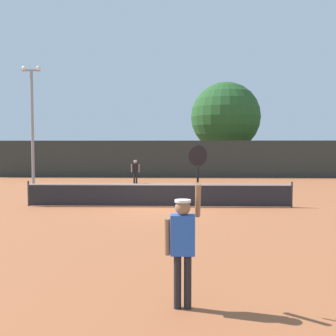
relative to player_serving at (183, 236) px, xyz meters
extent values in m
plane|color=#9E5633|center=(-0.96, 10.47, -1.15)|extent=(120.00, 120.00, 0.00)
cube|color=#232328|center=(-0.96, 10.47, -0.67)|extent=(11.14, 0.03, 0.91)
cube|color=white|center=(-0.96, 10.47, -0.22)|extent=(11.14, 0.04, 0.06)
cylinder|color=#333338|center=(-6.53, 10.47, -0.61)|extent=(0.08, 0.08, 1.07)
cylinder|color=#333338|center=(4.61, 10.47, -0.61)|extent=(0.08, 0.08, 1.07)
cube|color=#2D332D|center=(-0.96, 25.97, 0.35)|extent=(30.88, 0.12, 2.99)
cube|color=blue|center=(-0.01, -0.01, 0.03)|extent=(0.38, 0.22, 0.63)
sphere|color=#8C6647|center=(-0.01, -0.01, 0.46)|extent=(0.24, 0.24, 0.24)
cylinder|color=white|center=(-0.01, -0.01, 0.56)|extent=(0.25, 0.25, 0.04)
cylinder|color=black|center=(-0.09, -0.01, -0.72)|extent=(0.12, 0.12, 0.86)
cylinder|color=black|center=(0.07, -0.01, -0.72)|extent=(0.12, 0.12, 0.86)
cylinder|color=#8C6647|center=(-0.25, -0.01, -0.01)|extent=(0.09, 0.18, 0.60)
cylinder|color=#8C6647|center=(0.23, 0.08, 0.56)|extent=(0.09, 0.33, 0.58)
cylinder|color=black|center=(0.23, 0.14, 0.97)|extent=(0.04, 0.11, 0.28)
ellipsoid|color=black|center=(0.23, 0.20, 1.26)|extent=(0.30, 0.13, 0.36)
cube|color=black|center=(-3.12, 20.72, -0.07)|extent=(0.38, 0.22, 0.58)
sphere|color=tan|center=(-3.12, 20.72, 0.32)|extent=(0.22, 0.22, 0.22)
cylinder|color=white|center=(-3.12, 20.72, 0.41)|extent=(0.23, 0.23, 0.04)
cylinder|color=black|center=(-3.20, 20.72, -0.76)|extent=(0.12, 0.12, 0.78)
cylinder|color=black|center=(-3.04, 20.72, -0.76)|extent=(0.12, 0.12, 0.78)
cylinder|color=tan|center=(-3.36, 20.72, -0.10)|extent=(0.09, 0.17, 0.55)
cylinder|color=tan|center=(-2.88, 20.72, -0.10)|extent=(0.09, 0.15, 0.55)
sphere|color=#CCE033|center=(-0.10, 8.63, -1.12)|extent=(0.07, 0.07, 0.07)
cylinder|color=gray|center=(-9.28, 18.36, 2.44)|extent=(0.18, 0.18, 7.18)
cube|color=gray|center=(-9.28, 18.36, 6.08)|extent=(1.10, 0.10, 0.10)
sphere|color=#F2EDCC|center=(-9.73, 18.36, 6.21)|extent=(0.28, 0.28, 0.28)
sphere|color=#F2EDCC|center=(-8.83, 18.36, 6.21)|extent=(0.28, 0.28, 0.28)
cylinder|color=brown|center=(4.12, 30.76, 0.27)|extent=(0.56, 0.56, 2.83)
sphere|color=#235123|center=(4.12, 30.76, 4.08)|extent=(6.39, 6.39, 6.39)
cube|color=navy|center=(-3.63, 32.93, -0.55)|extent=(2.46, 4.42, 0.90)
cube|color=#2D333D|center=(-3.63, 32.63, 0.22)|extent=(1.99, 2.41, 0.64)
cylinder|color=black|center=(-4.48, 34.33, -0.85)|extent=(0.22, 0.60, 0.60)
cylinder|color=black|center=(-2.78, 34.33, -0.85)|extent=(0.22, 0.60, 0.60)
cylinder|color=black|center=(-4.48, 31.53, -0.85)|extent=(0.22, 0.60, 0.60)
cylinder|color=black|center=(-2.78, 31.53, -0.85)|extent=(0.22, 0.60, 0.60)
cube|color=#B7B7BC|center=(8.84, 31.74, -0.55)|extent=(2.01, 4.25, 0.90)
cube|color=#2D333D|center=(8.84, 31.44, 0.22)|extent=(1.76, 2.25, 0.64)
cylinder|color=black|center=(7.99, 33.14, -0.85)|extent=(0.22, 0.60, 0.60)
cylinder|color=black|center=(9.69, 33.14, -0.85)|extent=(0.22, 0.60, 0.60)
cylinder|color=black|center=(7.99, 30.34, -0.85)|extent=(0.22, 0.60, 0.60)
cylinder|color=black|center=(9.69, 30.34, -0.85)|extent=(0.22, 0.60, 0.60)
camera|label=1|loc=(-0.05, -6.15, 1.42)|focal=42.39mm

